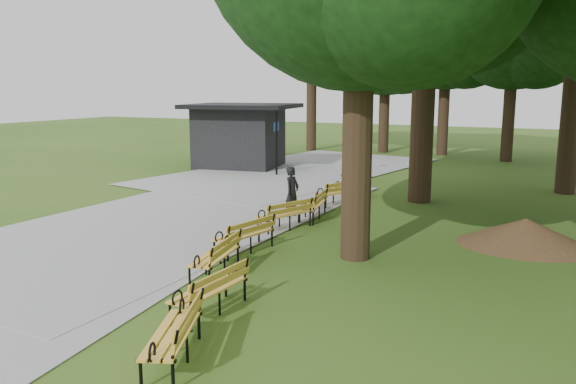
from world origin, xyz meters
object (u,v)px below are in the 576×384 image
at_px(bench_5, 312,205).
at_px(bench_7, 350,185).
at_px(dirt_mound, 525,232).
at_px(bench_1, 209,290).
at_px(kiosk, 239,136).
at_px(bench_0, 172,334).
at_px(bench_4, 285,214).
at_px(bench_3, 244,235).
at_px(lamp_post, 345,130).
at_px(bench_6, 338,192).
at_px(bench_2, 215,256).
at_px(person, 292,192).

bearing_deg(bench_5, bench_7, 173.16).
distance_m(dirt_mound, bench_1, 8.75).
height_order(kiosk, bench_0, kiosk).
bearing_deg(bench_1, bench_4, -162.89).
distance_m(bench_0, bench_1, 1.92).
xyz_separation_m(bench_3, bench_7, (-0.16, 8.15, 0.00)).
xyz_separation_m(lamp_post, bench_6, (1.99, -5.97, -1.68)).
height_order(bench_2, bench_6, same).
distance_m(lamp_post, bench_0, 18.46).
bearing_deg(bench_2, lamp_post, 179.03).
bearing_deg(bench_7, bench_1, 17.31).
distance_m(bench_3, bench_5, 4.10).
height_order(bench_1, bench_3, same).
relative_size(dirt_mound, bench_7, 1.49).
relative_size(bench_3, bench_7, 1.00).
bearing_deg(bench_7, bench_0, 18.60).
height_order(kiosk, dirt_mound, kiosk).
relative_size(bench_4, bench_6, 1.00).
xyz_separation_m(kiosk, bench_5, (7.99, -9.13, -1.16)).
relative_size(bench_0, bench_1, 1.00).
bearing_deg(bench_0, bench_4, 172.29).
bearing_deg(bench_1, bench_7, -169.20).
bearing_deg(bench_2, dirt_mound, 122.72).
xyz_separation_m(kiosk, lamp_post, (5.94, -0.80, 0.52)).
height_order(bench_0, bench_5, same).
xyz_separation_m(dirt_mound, bench_5, (-6.16, 0.47, 0.08)).
xyz_separation_m(person, bench_2, (0.92, -5.83, -0.36)).
distance_m(kiosk, dirt_mound, 17.15).
distance_m(dirt_mound, bench_4, 6.44).
height_order(person, bench_4, person).
height_order(dirt_mound, bench_3, bench_3).
distance_m(bench_4, bench_5, 1.60).
xyz_separation_m(lamp_post, bench_1, (3.39, -16.11, -1.68)).
bearing_deg(bench_7, bench_6, 15.39).
relative_size(kiosk, bench_4, 2.69).
bearing_deg(bench_6, bench_7, -151.68).
height_order(bench_4, bench_6, same).
height_order(bench_3, bench_7, same).
distance_m(lamp_post, bench_4, 10.23).
xyz_separation_m(bench_4, bench_6, (0.13, 3.95, 0.00)).
bearing_deg(bench_4, lamp_post, -148.38).
bearing_deg(bench_5, bench_2, -7.28).
xyz_separation_m(bench_1, bench_6, (-1.40, 10.14, 0.00)).
xyz_separation_m(person, bench_0, (2.54, -9.50, -0.36)).
bearing_deg(bench_2, bench_7, 172.65).
bearing_deg(lamp_post, dirt_mound, -47.01).
bearing_deg(bench_6, bench_5, 24.04).
bearing_deg(kiosk, dirt_mound, -43.71).
xyz_separation_m(person, dirt_mound, (6.80, -0.36, -0.44)).
distance_m(bench_2, bench_3, 1.87).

